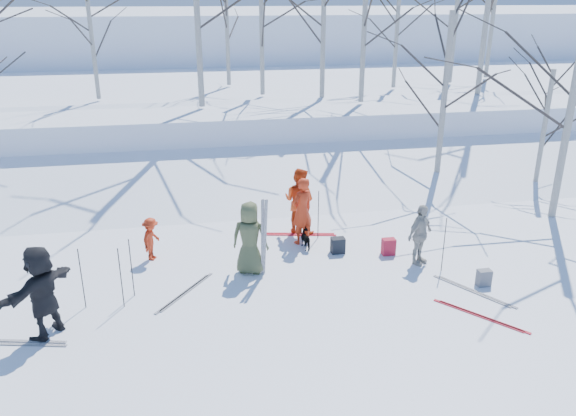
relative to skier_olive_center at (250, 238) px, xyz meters
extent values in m
plane|color=white|center=(1.01, -0.86, -0.87)|extent=(120.00, 120.00, 0.00)
cube|color=white|center=(1.01, 6.14, -0.72)|extent=(70.00, 9.49, 4.12)
cube|color=white|center=(1.01, 16.14, 0.13)|extent=(70.00, 18.00, 2.20)
cube|color=white|center=(1.01, 37.14, 1.13)|extent=(90.00, 30.00, 6.00)
imported|color=#464E2F|center=(0.00, 0.00, 0.00)|extent=(0.99, 0.81, 1.74)
imported|color=red|center=(1.53, 1.44, 0.02)|extent=(0.77, 0.69, 1.78)
imported|color=red|center=(1.59, 2.14, 0.04)|extent=(1.12, 1.09, 1.82)
imported|color=red|center=(-2.29, 1.13, -0.33)|extent=(0.63, 0.80, 1.08)
imported|color=beige|center=(4.05, -0.27, -0.12)|extent=(0.94, 0.79, 1.50)
imported|color=black|center=(-4.12, -1.87, 0.05)|extent=(1.41, 1.72, 1.84)
imported|color=black|center=(1.59, 1.07, -0.62)|extent=(0.37, 0.63, 0.50)
cube|color=silver|center=(0.27, -0.21, 0.08)|extent=(0.09, 0.16, 1.90)
cube|color=silver|center=(0.32, -0.21, 0.08)|extent=(0.14, 0.23, 1.89)
cylinder|color=black|center=(-3.58, -0.97, -0.20)|extent=(0.02, 0.02, 1.34)
cylinder|color=black|center=(-2.79, -1.09, -0.20)|extent=(0.02, 0.02, 1.34)
cylinder|color=black|center=(-2.61, -0.66, -0.20)|extent=(0.02, 0.02, 1.34)
cylinder|color=black|center=(2.01, 1.63, -0.20)|extent=(0.02, 0.02, 1.34)
cylinder|color=black|center=(4.08, -0.18, -0.20)|extent=(0.02, 0.02, 1.34)
cylinder|color=black|center=(4.44, -0.75, -0.20)|extent=(0.02, 0.02, 1.34)
cube|color=#AC1A2F|center=(3.51, 0.33, -0.66)|extent=(0.32, 0.22, 0.42)
cube|color=slate|center=(5.05, -1.60, -0.68)|extent=(0.30, 0.20, 0.38)
cube|color=black|center=(2.29, 0.65, -0.67)|extent=(0.34, 0.24, 0.40)
camera|label=1|loc=(-1.27, -11.76, 5.22)|focal=35.00mm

